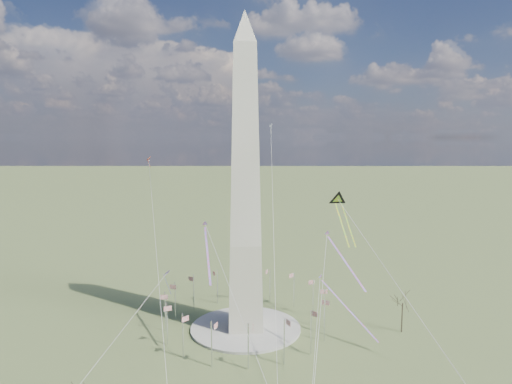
{
  "coord_description": "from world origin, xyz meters",
  "views": [
    {
      "loc": [
        -3.88,
        -142.95,
        62.47
      ],
      "look_at": [
        3.42,
        0.0,
        45.29
      ],
      "focal_mm": 32.0,
      "sensor_mm": 36.0,
      "label": 1
    }
  ],
  "objects": [
    {
      "name": "ground",
      "position": [
        0.0,
        0.0,
        0.0
      ],
      "size": [
        2000.0,
        2000.0,
        0.0
      ],
      "primitive_type": "plane",
      "color": "#52592C",
      "rests_on": "ground"
    },
    {
      "name": "kite_streamer_right",
      "position": [
        29.16,
        -6.56,
        12.32
      ],
      "size": [
        15.5,
        18.66,
        15.75
      ],
      "rotation": [
        0.0,
        0.0,
        3.82
      ],
      "color": "#F62648",
      "rests_on": "ground"
    },
    {
      "name": "kite_streamer_left",
      "position": [
        26.9,
        -16.1,
        29.2
      ],
      "size": [
        8.36,
        18.32,
        13.25
      ],
      "rotation": [
        0.0,
        0.0,
        3.53
      ],
      "color": "#F62648",
      "rests_on": "ground"
    },
    {
      "name": "kite_delta_black",
      "position": [
        33.29,
        14.08,
        39.83
      ],
      "size": [
        7.34,
        19.7,
        16.35
      ],
      "rotation": [
        0.0,
        0.0,
        3.19
      ],
      "color": "black",
      "rests_on": "ground"
    },
    {
      "name": "kite_diamond_purple",
      "position": [
        -25.57,
        2.47,
        17.56
      ],
      "size": [
        2.38,
        2.87,
        8.39
      ],
      "rotation": [
        0.0,
        0.0,
        2.2
      ],
      "color": "navy",
      "rests_on": "ground"
    },
    {
      "name": "kite_small_white",
      "position": [
        11.6,
        42.69,
        66.97
      ],
      "size": [
        1.24,
        1.83,
        4.53
      ],
      "rotation": [
        0.0,
        0.0,
        2.89
      ],
      "color": "white",
      "rests_on": "ground"
    },
    {
      "name": "kite_small_red",
      "position": [
        -35.47,
        30.34,
        54.07
      ],
      "size": [
        1.34,
        1.92,
        4.01
      ],
      "rotation": [
        0.0,
        0.0,
        2.41
      ],
      "color": "red",
      "rests_on": "ground"
    },
    {
      "name": "kite_streamer_mid",
      "position": [
        -11.81,
        -8.96,
        30.69
      ],
      "size": [
        3.89,
        20.88,
        14.35
      ],
      "rotation": [
        0.0,
        0.0,
        3.27
      ],
      "color": "#F62648",
      "rests_on": "ground"
    },
    {
      "name": "flagpole_ring",
      "position": [
        -0.0,
        -0.0,
        7.27
      ],
      "size": [
        54.4,
        54.4,
        13.0
      ],
      "color": "white",
      "rests_on": "ground"
    },
    {
      "name": "washington_monument",
      "position": [
        0.0,
        0.0,
        47.95
      ],
      "size": [
        15.56,
        15.56,
        100.0
      ],
      "color": "#B4AC97",
      "rests_on": "plaza"
    },
    {
      "name": "plaza",
      "position": [
        0.0,
        0.0,
        0.4
      ],
      "size": [
        36.0,
        36.0,
        0.8
      ],
      "primitive_type": "cylinder",
      "color": "#9F9C91",
      "rests_on": "ground"
    },
    {
      "name": "tree_near",
      "position": [
        50.27,
        -4.81,
        10.33
      ],
      "size": [
        8.28,
        8.28,
        14.48
      ],
      "color": "#443B29",
      "rests_on": "ground"
    }
  ]
}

